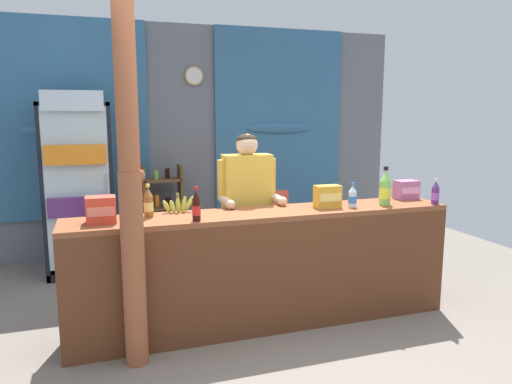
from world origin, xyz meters
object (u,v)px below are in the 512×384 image
Objects in this scene: drink_fridge at (78,175)px; soda_bottle_lime_soda at (385,189)px; timber_post at (130,180)px; stall_counter at (270,260)px; snack_box_choco_powder at (328,196)px; soda_bottle_grape_soda at (435,193)px; bottle_shelf_rack at (163,210)px; soda_bottle_iced_tea at (148,203)px; shopkeeper at (247,198)px; snack_box_crackers at (101,210)px; plastic_lawn_chair at (270,219)px; snack_box_wafer at (406,190)px; soda_bottle_water at (352,197)px; soda_bottle_cola at (196,207)px; banana_bunch at (178,205)px.

soda_bottle_lime_soda is at bearing -37.36° from drink_fridge.
stall_counter is at bearing 11.82° from timber_post.
drink_fridge is at bearing 136.88° from snack_box_choco_powder.
stall_counter is at bearing 177.34° from soda_bottle_grape_soda.
soda_bottle_lime_soda is at bearing -54.05° from bottle_shelf_rack.
soda_bottle_iced_tea reaches higher than soda_bottle_grape_soda.
soda_bottle_iced_tea is 1.12× the size of soda_bottle_grape_soda.
stall_counter is at bearing -88.41° from shopkeeper.
plastic_lawn_chair is at bearing 41.06° from snack_box_crackers.
snack_box_wafer is at bearing 3.09° from snack_box_crackers.
shopkeeper is 7.51× the size of soda_bottle_water.
soda_bottle_lime_soda is 2.33m from snack_box_crackers.
soda_bottle_cola is at bearing 179.84° from soda_bottle_grape_soda.
drink_fridge is 3.37m from snack_box_wafer.
soda_bottle_lime_soda is at bearing 164.80° from soda_bottle_grape_soda.
shopkeeper is at bearing -118.63° from plastic_lawn_chair.
snack_box_wafer is (2.49, 0.46, -0.26)m from timber_post.
drink_fridge is 3.60m from soda_bottle_grape_soda.
plastic_lawn_chair is 1.80m from soda_bottle_water.
shopkeeper is at bearing 21.49° from banana_bunch.
soda_bottle_cola is 0.68m from snack_box_crackers.
plastic_lawn_chair is at bearing -23.40° from bottle_shelf_rack.
drink_fridge is (-0.40, 2.20, -0.23)m from timber_post.
snack_box_choco_powder is at bearing 170.08° from soda_bottle_grape_soda.
snack_box_wafer is at bearing -1.23° from banana_bunch.
soda_bottle_cola is (0.32, -0.26, 0.00)m from soda_bottle_iced_tea.
drink_fridge reaches higher than snack_box_choco_powder.
soda_bottle_water reaches higher than snack_box_wafer.
shopkeeper is 0.84m from soda_bottle_cola.
snack_box_choco_powder is (-0.87, -0.14, 0.01)m from snack_box_wafer.
plastic_lawn_chair is 2.59× the size of soda_bottle_lime_soda.
timber_post is 10.75× the size of soda_bottle_iced_tea.
timber_post reaches higher than soda_bottle_grape_soda.
soda_bottle_grape_soda is at bearing -6.34° from soda_bottle_iced_tea.
drink_fridge is at bearing 107.27° from soda_bottle_iced_tea.
shopkeeper is at bearing -73.07° from bottle_shelf_rack.
soda_bottle_grape_soda is at bearing -3.40° from snack_box_crackers.
drink_fridge is 2.20m from plastic_lawn_chair.
soda_bottle_cola is at bearing -91.35° from bottle_shelf_rack.
plastic_lawn_chair is at bearing 49.09° from timber_post.
soda_bottle_water is at bearing -163.61° from snack_box_wafer.
timber_post is 0.55m from soda_bottle_cola.
soda_bottle_water reaches higher than snack_box_crackers.
timber_post is 0.51m from soda_bottle_iced_tea.
plastic_lawn_chair is 1.86m from soda_bottle_lime_soda.
timber_post reaches higher than snack_box_crackers.
snack_box_choco_powder is (1.09, -2.17, 0.47)m from bottle_shelf_rack.
snack_box_wafer is at bearing 8.53° from soda_bottle_cola.
shopkeeper reaches higher than soda_bottle_water.
shopkeeper is 1.32m from snack_box_crackers.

